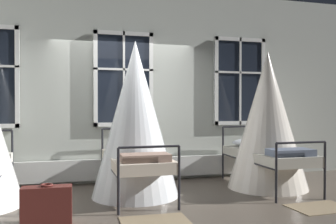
% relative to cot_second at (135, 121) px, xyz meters
% --- Properties ---
extents(ground, '(17.45, 17.45, 0.00)m').
position_rel_cot_second_xyz_m(ground, '(-0.01, -0.11, -1.13)').
color(ground, brown).
extents(back_wall_with_windows, '(9.72, 0.10, 3.50)m').
position_rel_cot_second_xyz_m(back_wall_with_windows, '(-0.01, 1.15, 0.62)').
color(back_wall_with_windows, '#B2B7AD').
rests_on(back_wall_with_windows, ground).
extents(window_bank, '(5.59, 0.10, 2.62)m').
position_rel_cot_second_xyz_m(window_bank, '(-0.01, 1.03, -0.11)').
color(window_bank, black).
rests_on(window_bank, ground).
extents(cot_second, '(1.31, 1.90, 2.35)m').
position_rel_cot_second_xyz_m(cot_second, '(0.00, 0.00, 0.00)').
color(cot_second, black).
rests_on(cot_second, ground).
extents(cot_third, '(1.31, 1.90, 2.27)m').
position_rel_cot_second_xyz_m(cot_third, '(2.23, -0.03, -0.04)').
color(cot_third, black).
rests_on(cot_third, ground).
extents(rug_second, '(0.81, 0.58, 0.01)m').
position_rel_cot_second_xyz_m(rug_second, '(-0.01, -1.33, -1.13)').
color(rug_second, '#8E7A5B').
rests_on(rug_second, ground).
extents(rug_third, '(0.82, 0.59, 0.01)m').
position_rel_cot_second_xyz_m(rug_third, '(2.25, -1.33, -1.13)').
color(rug_third, '#8E7A5B').
rests_on(rug_third, ground).
extents(suitcase_dark, '(0.57, 0.23, 0.47)m').
position_rel_cot_second_xyz_m(suitcase_dark, '(-1.23, -1.09, -0.91)').
color(suitcase_dark, '#5B231E').
rests_on(suitcase_dark, ground).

